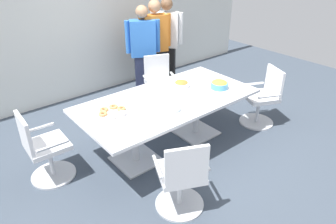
{
  "coord_description": "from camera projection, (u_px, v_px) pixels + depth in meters",
  "views": [
    {
      "loc": [
        -2.36,
        -2.86,
        2.57
      ],
      "look_at": [
        0.0,
        0.0,
        0.55
      ],
      "focal_mm": 33.28,
      "sensor_mm": 36.0,
      "label": 1
    }
  ],
  "objects": [
    {
      "name": "napkin_pile",
      "position": [
        152.0,
        90.0,
        4.28
      ],
      "size": [
        0.19,
        0.19,
        0.08
      ],
      "primitive_type": "cube",
      "color": "white",
      "rests_on": "conference_table"
    },
    {
      "name": "person_standing_1",
      "position": [
        155.0,
        47.0,
        5.69
      ],
      "size": [
        0.61,
        0.33,
        1.73
      ],
      "rotation": [
        0.0,
        0.0,
        -3.42
      ],
      "color": "black",
      "rests_on": "ground"
    },
    {
      "name": "back_wall",
      "position": [
        81.0,
        19.0,
        5.45
      ],
      "size": [
        8.0,
        0.1,
        2.8
      ],
      "primitive_type": "cube",
      "color": "silver",
      "rests_on": "ground"
    },
    {
      "name": "conference_table",
      "position": [
        168.0,
        107.0,
        4.19
      ],
      "size": [
        2.4,
        1.2,
        0.75
      ],
      "color": "silver",
      "rests_on": "ground"
    },
    {
      "name": "ground_plane",
      "position": [
        168.0,
        146.0,
        4.49
      ],
      "size": [
        10.0,
        10.0,
        0.01
      ],
      "primitive_type": "cube",
      "color": "#3D4754"
    },
    {
      "name": "plate_stack",
      "position": [
        173.0,
        109.0,
        3.83
      ],
      "size": [
        0.19,
        0.19,
        0.04
      ],
      "color": "white",
      "rests_on": "conference_table"
    },
    {
      "name": "office_chair_2",
      "position": [
        160.0,
        86.0,
        5.35
      ],
      "size": [
        0.7,
        0.7,
        0.91
      ],
      "rotation": [
        0.0,
        0.0,
        -3.51
      ],
      "color": "silver",
      "rests_on": "ground"
    },
    {
      "name": "office_chair_0",
      "position": [
        182.0,
        179.0,
        3.24
      ],
      "size": [
        0.72,
        0.72,
        0.91
      ],
      "rotation": [
        0.0,
        0.0,
        -0.44
      ],
      "color": "silver",
      "rests_on": "ground"
    },
    {
      "name": "person_standing_2",
      "position": [
        167.0,
        43.0,
        5.95
      ],
      "size": [
        0.47,
        0.51,
        1.71
      ],
      "rotation": [
        0.0,
        0.0,
        -3.97
      ],
      "color": "black",
      "rests_on": "ground"
    },
    {
      "name": "snack_bowl_pretzels",
      "position": [
        181.0,
        84.0,
        4.44
      ],
      "size": [
        0.21,
        0.21,
        0.1
      ],
      "color": "white",
      "rests_on": "conference_table"
    },
    {
      "name": "snack_bowl_chips_yellow",
      "position": [
        219.0,
        84.0,
        4.4
      ],
      "size": [
        0.25,
        0.25,
        0.12
      ],
      "color": "#4C9EC6",
      "rests_on": "conference_table"
    },
    {
      "name": "office_chair_3",
      "position": [
        44.0,
        150.0,
        3.69
      ],
      "size": [
        0.56,
        0.56,
        0.91
      ],
      "rotation": [
        0.0,
        0.0,
        -1.6
      ],
      "color": "silver",
      "rests_on": "ground"
    },
    {
      "name": "office_chair_1",
      "position": [
        262.0,
        100.0,
        4.88
      ],
      "size": [
        0.72,
        0.72,
        0.91
      ],
      "rotation": [
        0.0,
        0.0,
        1.14
      ],
      "color": "silver",
      "rests_on": "ground"
    },
    {
      "name": "donut_platter",
      "position": [
        113.0,
        112.0,
        3.77
      ],
      "size": [
        0.35,
        0.34,
        0.04
      ],
      "color": "white",
      "rests_on": "conference_table"
    },
    {
      "name": "person_standing_0",
      "position": [
        143.0,
        52.0,
        5.54
      ],
      "size": [
        0.57,
        0.41,
        1.66
      ],
      "rotation": [
        0.0,
        0.0,
        -3.66
      ],
      "color": "#232842",
      "rests_on": "ground"
    }
  ]
}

